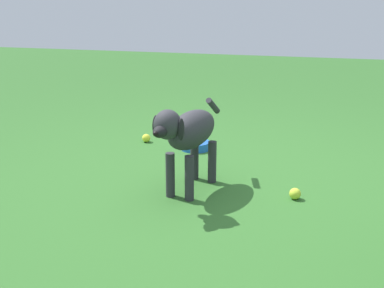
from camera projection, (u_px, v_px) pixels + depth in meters
ground at (217, 188)px, 2.96m from camera, size 14.00×14.00×0.00m
dog at (188, 133)px, 2.80m from camera, size 0.27×0.80×0.55m
tennis_ball_0 at (146, 138)px, 3.88m from camera, size 0.07×0.07×0.07m
tennis_ball_1 at (295, 194)px, 2.78m from camera, size 0.07×0.07×0.07m
water_bowl at (195, 145)px, 3.69m from camera, size 0.22×0.22×0.06m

